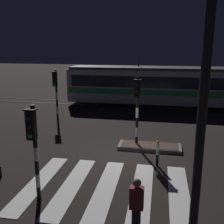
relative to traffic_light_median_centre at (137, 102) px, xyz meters
The scene contains 12 objects.
ground_plane 2.69m from the traffic_light_median_centre, 116.00° to the right, with size 120.00×120.00×0.00m, color black.
rail_near 9.29m from the traffic_light_median_centre, 93.86° to the left, with size 80.00×0.12×0.03m, color #59595E.
rail_far 10.68m from the traffic_light_median_centre, 93.33° to the left, with size 80.00×0.12×0.03m, color #59595E.
crosswalk_zebra 4.93m from the traffic_light_median_centre, 97.99° to the right, with size 5.85×4.51×0.02m.
traffic_island 2.32m from the traffic_light_median_centre, ahead, with size 3.08×1.09×0.18m.
traffic_light_median_centre is the anchor object (origin of this frame).
traffic_light_corner_far_left 6.83m from the traffic_light_median_centre, 147.21° to the left, with size 0.36×0.42×3.42m.
traffic_light_kerb_mid_left 6.09m from the traffic_light_median_centre, 115.57° to the right, with size 0.36×0.42×3.19m.
street_lamp_near_kerb 8.46m from the traffic_light_median_centre, 75.82° to the right, with size 0.44×1.21×7.22m.
tram 9.83m from the traffic_light_median_centre, 80.91° to the left, with size 16.80×2.58×4.15m.
pedestrian_waiting_at_kerb 6.82m from the traffic_light_median_centre, 83.83° to the right, with size 0.36×0.24×1.71m.
bollard_island_edge 2.89m from the traffic_light_median_centre, 61.24° to the right, with size 0.12×0.12×1.11m.
Camera 1 is at (1.91, -11.52, 4.93)m, focal length 43.27 mm.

